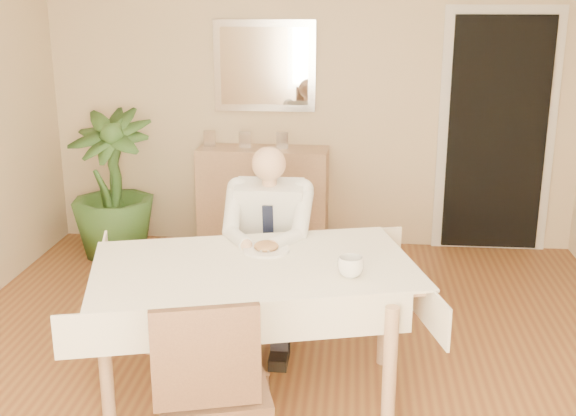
# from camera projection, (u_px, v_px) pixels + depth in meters

# --- Properties ---
(room) EXTENTS (5.00, 5.02, 2.60)m
(room) POSITION_uv_depth(u_px,v_px,m) (282.00, 162.00, 3.72)
(room) COLOR brown
(room) RESTS_ON ground
(window) EXTENTS (1.34, 0.04, 1.44)m
(window) POSITION_uv_depth(u_px,v_px,m) (144.00, 386.00, 1.32)
(window) COLOR silver
(window) RESTS_ON room
(doorway) EXTENTS (0.96, 0.07, 2.10)m
(doorway) POSITION_uv_depth(u_px,v_px,m) (496.00, 135.00, 6.02)
(doorway) COLOR silver
(doorway) RESTS_ON ground
(mirror) EXTENTS (0.86, 0.04, 0.76)m
(mirror) POSITION_uv_depth(u_px,v_px,m) (264.00, 66.00, 6.04)
(mirror) COLOR silver
(mirror) RESTS_ON room
(dining_table) EXTENTS (1.97, 1.45, 0.75)m
(dining_table) POSITION_uv_depth(u_px,v_px,m) (254.00, 279.00, 3.87)
(dining_table) COLOR tan
(dining_table) RESTS_ON ground
(chair_far) EXTENTS (0.45, 0.45, 0.92)m
(chair_far) POSITION_uv_depth(u_px,v_px,m) (273.00, 249.00, 4.76)
(chair_far) COLOR #442B19
(chair_far) RESTS_ON ground
(chair_near) EXTENTS (0.55, 0.55, 0.94)m
(chair_near) POSITION_uv_depth(u_px,v_px,m) (213.00, 384.00, 3.09)
(chair_near) COLOR #442B19
(chair_near) RESTS_ON ground
(seated_man) EXTENTS (0.48, 0.72, 1.24)m
(seated_man) POSITION_uv_depth(u_px,v_px,m) (267.00, 239.00, 4.43)
(seated_man) COLOR white
(seated_man) RESTS_ON ground
(plate) EXTENTS (0.26, 0.26, 0.02)m
(plate) POSITION_uv_depth(u_px,v_px,m) (266.00, 250.00, 4.03)
(plate) COLOR white
(plate) RESTS_ON dining_table
(food) EXTENTS (0.14, 0.14, 0.06)m
(food) POSITION_uv_depth(u_px,v_px,m) (266.00, 246.00, 4.03)
(food) COLOR brown
(food) RESTS_ON dining_table
(knife) EXTENTS (0.01, 0.13, 0.01)m
(knife) POSITION_uv_depth(u_px,v_px,m) (272.00, 251.00, 3.97)
(knife) COLOR silver
(knife) RESTS_ON dining_table
(fork) EXTENTS (0.01, 0.13, 0.01)m
(fork) POSITION_uv_depth(u_px,v_px,m) (258.00, 250.00, 3.97)
(fork) COLOR silver
(fork) RESTS_ON dining_table
(coffee_mug) EXTENTS (0.15, 0.15, 0.11)m
(coffee_mug) POSITION_uv_depth(u_px,v_px,m) (351.00, 267.00, 3.66)
(coffee_mug) COLOR white
(coffee_mug) RESTS_ON dining_table
(sideboard) EXTENTS (1.11, 0.40, 0.88)m
(sideboard) POSITION_uv_depth(u_px,v_px,m) (263.00, 198.00, 6.22)
(sideboard) COLOR tan
(sideboard) RESTS_ON ground
(photo_frame_left) EXTENTS (0.10, 0.02, 0.14)m
(photo_frame_left) POSITION_uv_depth(u_px,v_px,m) (210.00, 139.00, 6.13)
(photo_frame_left) COLOR silver
(photo_frame_left) RESTS_ON sideboard
(photo_frame_center) EXTENTS (0.10, 0.02, 0.14)m
(photo_frame_center) POSITION_uv_depth(u_px,v_px,m) (245.00, 140.00, 6.09)
(photo_frame_center) COLOR silver
(photo_frame_center) RESTS_ON sideboard
(photo_frame_right) EXTENTS (0.10, 0.02, 0.14)m
(photo_frame_right) POSITION_uv_depth(u_px,v_px,m) (282.00, 140.00, 6.06)
(photo_frame_right) COLOR silver
(photo_frame_right) RESTS_ON sideboard
(potted_palm) EXTENTS (0.76, 0.76, 1.23)m
(potted_palm) POSITION_uv_depth(u_px,v_px,m) (112.00, 185.00, 5.96)
(potted_palm) COLOR #2D5020
(potted_palm) RESTS_ON ground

